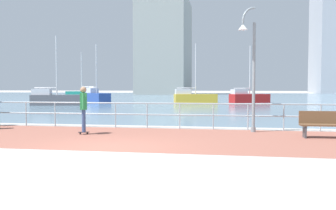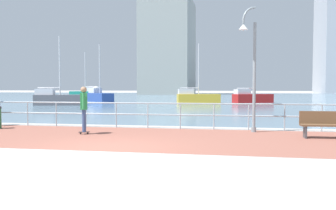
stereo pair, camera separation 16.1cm
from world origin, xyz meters
name	(u,v)px [view 2 (the right image)]	position (x,y,z in m)	size (l,w,h in m)	color
ground	(208,100)	(0.00, 40.00, 0.00)	(220.00, 220.00, 0.00)	#ADAAA5
brick_paving	(129,137)	(0.00, 2.33, 0.00)	(28.00, 5.70, 0.01)	#935647
harbor_water	(212,98)	(0.00, 50.18, 0.00)	(180.00, 88.00, 0.00)	slate
waterfront_railing	(148,110)	(0.00, 5.18, 0.75)	(25.25, 0.06, 1.09)	#9EADB7
lamppost	(251,63)	(4.24, 4.48, 2.67)	(0.72, 0.59, 4.82)	gray
skateboarder	(84,106)	(-1.86, 2.81, 1.07)	(0.41, 0.55, 1.77)	black
park_bench	(324,124)	(6.67, 3.29, 0.48)	(1.61, 0.49, 0.92)	brown
sailboat_navy	(99,96)	(-12.05, 30.81, 0.64)	(4.36, 4.49, 6.71)	#284799
sailboat_red	(252,97)	(5.45, 31.42, 0.60)	(4.58, 3.42, 6.29)	#B21E1E
sailboat_ivory	(86,94)	(-18.75, 42.80, 0.67)	(5.24, 2.75, 7.04)	#197266
sailboat_white	(197,97)	(-0.40, 29.50, 0.61)	(4.78, 2.68, 6.42)	gold
sailboat_blue	(58,99)	(-12.94, 22.43, 0.63)	(4.89, 2.50, 6.58)	#595960
tower_beige	(169,47)	(-12.01, 76.07, 11.29)	(11.15, 16.73, 24.23)	#939993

